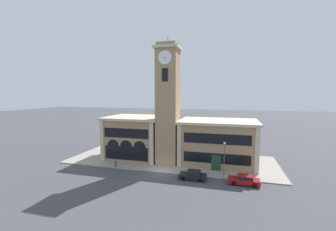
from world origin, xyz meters
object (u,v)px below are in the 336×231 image
object	(u,v)px
parked_car_mid	(244,180)
bollard	(116,164)
street_lamp	(224,154)
parked_car_near	(193,175)

from	to	relation	value
parked_car_mid	bollard	world-z (taller)	parked_car_mid
street_lamp	bollard	size ratio (longest dim) A/B	5.02
street_lamp	bollard	xyz separation A→B (m)	(-18.04, -0.43, -3.02)
parked_car_mid	street_lamp	world-z (taller)	street_lamp
parked_car_mid	street_lamp	bearing A→B (deg)	-35.04
parked_car_mid	bollard	bearing A→B (deg)	-3.91
street_lamp	bollard	bearing A→B (deg)	-178.62
parked_car_near	street_lamp	bearing A→B (deg)	-154.84
parked_car_near	bollard	size ratio (longest dim) A/B	3.79
street_lamp	parked_car_near	bearing A→B (deg)	-155.29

